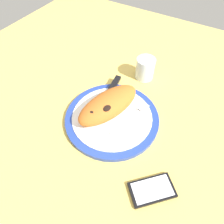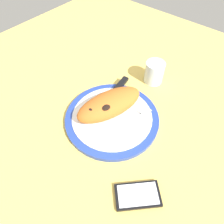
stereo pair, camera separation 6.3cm
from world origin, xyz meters
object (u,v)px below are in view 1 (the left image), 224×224
Objects in this scene: knife at (111,91)px; fork at (133,116)px; smartphone at (152,190)px; calzone at (108,105)px; water_glass at (144,69)px; plate at (112,118)px.

fork is at bearing -116.31° from knife.
knife is 35.10cm from smartphone.
water_glass is at bearing -4.04° from calzone.
plate is at bearing -179.25° from water_glass.
smartphone is 1.53× the size of water_glass.
plate is at bearing 119.37° from fork.
fork is 21.75cm from water_glass.
smartphone is 43.59cm from water_glass.
calzone is 27.34cm from smartphone.
plate is 1.36× the size of knife.
calzone is at bearing 60.58° from plate.
calzone is (1.09, 1.94, 4.24)cm from plate.
water_glass reaches higher than smartphone.
calzone is 2.96× the size of water_glass.
plate is 24.23cm from water_glass.
water_glass is at bearing 28.16° from smartphone.
plate is 1.75× the size of fork.
water_glass is at bearing 0.75° from plate.
knife is 2.71× the size of water_glass.
calzone reaches higher than knife.
calzone is at bearing 55.28° from smartphone.
knife is at bearing 26.77° from calzone.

